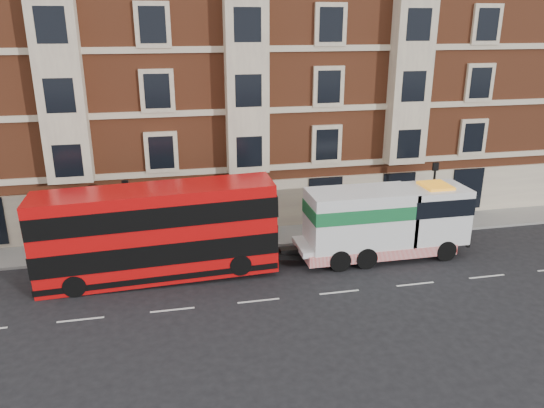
# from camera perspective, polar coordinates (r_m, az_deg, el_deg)

# --- Properties ---
(ground) EXTENTS (120.00, 120.00, 0.00)m
(ground) POSITION_cam_1_polar(r_m,az_deg,el_deg) (25.38, -1.46, -10.37)
(ground) COLOR black
(ground) RESTS_ON ground
(sidewalk) EXTENTS (90.00, 3.00, 0.15)m
(sidewalk) POSITION_cam_1_polar(r_m,az_deg,el_deg) (32.01, -3.96, -3.78)
(sidewalk) COLOR slate
(sidewalk) RESTS_ON ground
(victorian_terrace) EXTENTS (45.00, 12.00, 20.40)m
(victorian_terrace) POSITION_cam_1_polar(r_m,az_deg,el_deg) (37.10, -5.27, 15.25)
(victorian_terrace) COLOR brown
(victorian_terrace) RESTS_ON ground
(lamp_post_west) EXTENTS (0.35, 0.15, 4.35)m
(lamp_post_west) POSITION_cam_1_polar(r_m,az_deg,el_deg) (29.68, -15.25, -0.91)
(lamp_post_west) COLOR black
(lamp_post_west) RESTS_ON sidewalk
(lamp_post_east) EXTENTS (0.35, 0.15, 4.35)m
(lamp_post_east) POSITION_cam_1_polar(r_m,az_deg,el_deg) (33.66, 16.93, 1.28)
(lamp_post_east) COLOR black
(lamp_post_east) RESTS_ON sidewalk
(double_decker_bus) EXTENTS (11.83, 2.71, 4.79)m
(double_decker_bus) POSITION_cam_1_polar(r_m,az_deg,el_deg) (27.12, -12.26, -2.89)
(double_decker_bus) COLOR red
(double_decker_bus) RESTS_ON ground
(tow_truck) EXTENTS (9.47, 2.80, 3.95)m
(tow_truck) POSITION_cam_1_polar(r_m,az_deg,el_deg) (29.64, 11.77, -1.86)
(tow_truck) COLOR silver
(tow_truck) RESTS_ON ground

